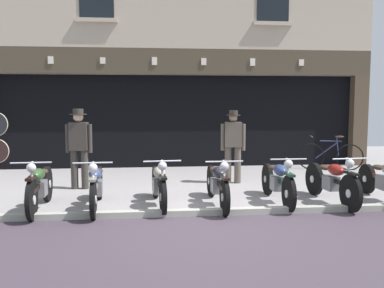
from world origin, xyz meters
The scene contains 13 objects.
ground centered at (0.00, -0.98, -0.04)m, with size 22.98×22.00×0.18m.
shop_facade centered at (0.00, 7.01, 1.71)m, with size 11.28×4.42×6.28m.
motorcycle_far_left centered at (-2.72, 0.68, 0.43)m, with size 0.62×1.98×0.92m.
motorcycle_left centered at (-1.77, 0.71, 0.42)m, with size 0.62×2.06×0.91m.
motorcycle_center_left centered at (-0.69, 0.79, 0.41)m, with size 0.62×1.95×0.90m.
motorcycle_center centered at (0.36, 0.71, 0.41)m, with size 0.62×2.05×0.90m.
motorcycle_center_right centered at (1.49, 0.78, 0.42)m, with size 0.62×1.99×0.90m.
motorcycle_right centered at (2.46, 0.65, 0.42)m, with size 0.62×2.00×0.91m.
salesman_left centered at (-2.33, 2.45, 0.95)m, with size 0.56×0.35×1.71m.
shopkeeper_center centered at (1.05, 2.76, 0.91)m, with size 0.56×0.32×1.66m.
advert_board_near centered at (2.40, 5.40, 1.87)m, with size 0.72×0.03×1.03m.
advert_board_far centered at (3.57, 5.40, 1.79)m, with size 0.72×0.03×0.96m.
leaning_bicycle centered at (4.11, 4.39, 0.38)m, with size 1.70×0.64×0.95m.
Camera 1 is at (-0.88, -6.65, 1.85)m, focal length 39.56 mm.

